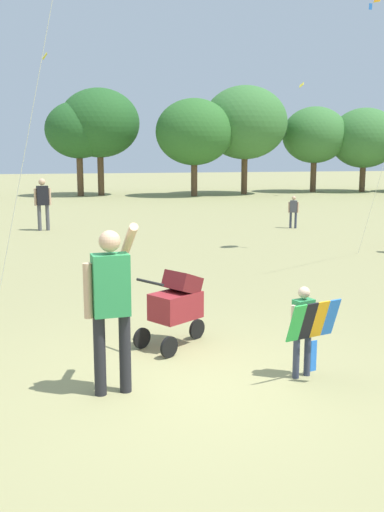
{
  "coord_description": "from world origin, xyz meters",
  "views": [
    {
      "loc": [
        -1.28,
        -6.09,
        2.62
      ],
      "look_at": [
        0.24,
        0.96,
        1.3
      ],
      "focal_mm": 40.96,
      "sensor_mm": 36.0,
      "label": 1
    }
  ],
  "objects_px": {
    "person_couple_left": "(43,200)",
    "person_kid_running": "(293,209)",
    "person_adult_flyer": "(111,297)",
    "stroller": "(177,302)",
    "child_with_butterfly_kite": "(305,324)"
  },
  "relations": [
    {
      "from": "person_kid_running",
      "to": "person_couple_left",
      "type": "bearing_deg",
      "value": 171.8
    },
    {
      "from": "stroller",
      "to": "person_couple_left",
      "type": "relative_size",
      "value": 0.63
    },
    {
      "from": "stroller",
      "to": "person_kid_running",
      "type": "height_order",
      "value": "person_kid_running"
    },
    {
      "from": "person_couple_left",
      "to": "person_kid_running",
      "type": "distance_m",
      "value": 8.29
    },
    {
      "from": "person_adult_flyer",
      "to": "person_kid_running",
      "type": "bearing_deg",
      "value": 60.36
    },
    {
      "from": "person_couple_left",
      "to": "person_kid_running",
      "type": "height_order",
      "value": "person_couple_left"
    },
    {
      "from": "person_couple_left",
      "to": "person_kid_running",
      "type": "relative_size",
      "value": 1.56
    },
    {
      "from": "stroller",
      "to": "person_adult_flyer",
      "type": "bearing_deg",
      "value": -124.92
    },
    {
      "from": "person_adult_flyer",
      "to": "stroller",
      "type": "relative_size",
      "value": 1.77
    },
    {
      "from": "child_with_butterfly_kite",
      "to": "person_adult_flyer",
      "type": "bearing_deg",
      "value": 179.18
    },
    {
      "from": "child_with_butterfly_kite",
      "to": "person_adult_flyer",
      "type": "xyz_separation_m",
      "value": [
        -2.2,
        0.03,
        0.43
      ]
    },
    {
      "from": "person_adult_flyer",
      "to": "person_couple_left",
      "type": "xyz_separation_m",
      "value": [
        -1.18,
        13.51,
        -0.08
      ]
    },
    {
      "from": "child_with_butterfly_kite",
      "to": "person_couple_left",
      "type": "height_order",
      "value": "person_couple_left"
    },
    {
      "from": "person_adult_flyer",
      "to": "stroller",
      "type": "distance_m",
      "value": 1.76
    },
    {
      "from": "stroller",
      "to": "person_kid_running",
      "type": "bearing_deg",
      "value": 61.08
    }
  ]
}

